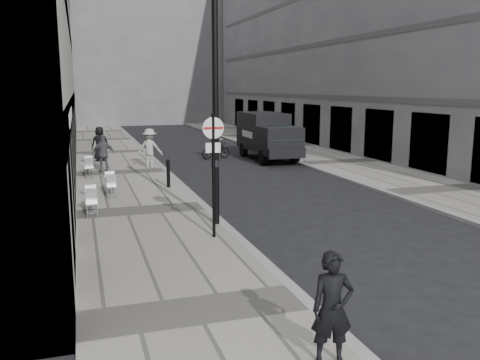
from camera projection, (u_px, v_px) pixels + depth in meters
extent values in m
cube|color=#9A948B|center=(122.00, 173.00, 23.16)|extent=(4.00, 60.00, 0.12)
cube|color=#9A948B|center=(338.00, 162.00, 26.44)|extent=(4.00, 60.00, 0.12)
cube|color=gray|center=(122.00, 24.00, 57.86)|extent=(24.00, 16.00, 22.00)
imported|color=black|center=(332.00, 309.00, 6.98)|extent=(0.66, 0.50, 1.62)
cylinder|color=black|center=(214.00, 176.00, 12.81)|extent=(0.08, 0.08, 3.17)
cylinder|color=white|center=(213.00, 128.00, 12.59)|extent=(0.54, 0.04, 0.54)
cube|color=#B21414|center=(213.00, 128.00, 12.57)|extent=(0.50, 0.03, 0.05)
cube|color=white|center=(213.00, 148.00, 12.71)|extent=(0.38, 0.03, 0.25)
cylinder|color=black|center=(216.00, 112.00, 13.82)|extent=(0.17, 0.17, 6.28)
cylinder|color=black|center=(168.00, 175.00, 19.52)|extent=(0.13, 0.13, 0.95)
cylinder|color=black|center=(168.00, 174.00, 19.48)|extent=(0.13, 0.13, 1.01)
cylinder|color=black|center=(263.00, 157.00, 25.88)|extent=(0.29, 0.80, 0.79)
cylinder|color=black|center=(295.00, 156.00, 26.38)|extent=(0.29, 0.80, 0.79)
cylinder|color=black|center=(244.00, 150.00, 29.05)|extent=(0.29, 0.80, 0.79)
cylinder|color=black|center=(272.00, 149.00, 29.55)|extent=(0.29, 0.80, 0.79)
cube|color=black|center=(263.00, 131.00, 28.35)|extent=(2.03, 3.60, 1.98)
cube|color=black|center=(280.00, 141.00, 25.88)|extent=(2.01, 1.81, 1.39)
cube|color=#1E2328|center=(286.00, 134.00, 25.11)|extent=(1.74, 0.37, 0.73)
imported|color=black|center=(216.00, 151.00, 28.15)|extent=(1.81, 0.97, 0.90)
imported|color=#56565B|center=(216.00, 141.00, 28.05)|extent=(0.95, 0.81, 1.70)
imported|color=#505155|center=(104.00, 154.00, 22.86)|extent=(1.02, 0.47, 1.70)
imported|color=#B0AAA2|center=(150.00, 148.00, 24.22)|extent=(1.38, 1.13, 1.87)
imported|color=black|center=(100.00, 144.00, 26.40)|extent=(0.93, 0.65, 1.80)
cylinder|color=silver|center=(92.00, 212.00, 15.64)|extent=(0.39, 0.39, 0.03)
cylinder|color=silver|center=(91.00, 202.00, 15.58)|extent=(0.05, 0.05, 0.65)
cylinder|color=silver|center=(91.00, 191.00, 15.53)|extent=(0.62, 0.62, 0.03)
cylinder|color=#B5B6B8|center=(89.00, 175.00, 22.14)|extent=(0.41, 0.41, 0.03)
cylinder|color=#B5B6B8|center=(89.00, 168.00, 22.08)|extent=(0.06, 0.06, 0.69)
cylinder|color=#B5B6B8|center=(89.00, 160.00, 22.01)|extent=(0.65, 0.65, 0.03)
cylinder|color=silver|center=(111.00, 195.00, 18.19)|extent=(0.39, 0.39, 0.03)
cylinder|color=silver|center=(111.00, 186.00, 18.13)|extent=(0.05, 0.05, 0.66)
cylinder|color=silver|center=(110.00, 177.00, 18.07)|extent=(0.62, 0.62, 0.03)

